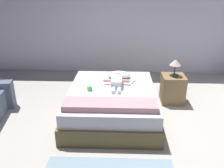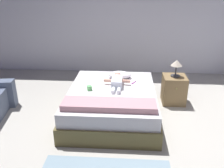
# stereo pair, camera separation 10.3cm
# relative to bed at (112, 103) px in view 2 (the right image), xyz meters

# --- Properties ---
(ground_plane) EXTENTS (8.00, 8.00, 0.00)m
(ground_plane) POSITION_rel_bed_xyz_m (-0.05, -0.71, -0.23)
(ground_plane) COLOR #AEAAA1
(wall_behind_bed) EXTENTS (8.00, 0.12, 2.76)m
(wall_behind_bed) POSITION_rel_bed_xyz_m (-0.05, 2.29, 1.15)
(wall_behind_bed) COLOR silver
(wall_behind_bed) RESTS_ON ground_plane
(bed) EXTENTS (1.47, 1.85, 0.48)m
(bed) POSITION_rel_bed_xyz_m (0.00, 0.00, 0.00)
(bed) COLOR brown
(bed) RESTS_ON ground_plane
(pillow) EXTENTS (0.42, 0.28, 0.12)m
(pillow) POSITION_rel_bed_xyz_m (0.11, 0.54, 0.30)
(pillow) COLOR white
(pillow) RESTS_ON bed
(baby) EXTENTS (0.46, 0.67, 0.15)m
(baby) POSITION_rel_bed_xyz_m (0.07, 0.20, 0.31)
(baby) COLOR white
(baby) RESTS_ON bed
(toothbrush) EXTENTS (0.09, 0.14, 0.02)m
(toothbrush) POSITION_rel_bed_xyz_m (0.37, 0.32, 0.25)
(toothbrush) COLOR #B03CA9
(toothbrush) RESTS_ON bed
(nightstand) EXTENTS (0.42, 0.45, 0.52)m
(nightstand) POSITION_rel_bed_xyz_m (1.12, 0.57, 0.03)
(nightstand) COLOR olive
(nightstand) RESTS_ON ground_plane
(lamp) EXTENTS (0.20, 0.20, 0.31)m
(lamp) POSITION_rel_bed_xyz_m (1.12, 0.57, 0.52)
(lamp) COLOR #333338
(lamp) RESTS_ON nightstand
(blanket) EXTENTS (1.32, 0.34, 0.08)m
(blanket) POSITION_rel_bed_xyz_m (-0.00, -0.62, 0.29)
(blanket) COLOR #BD8A93
(blanket) RESTS_ON bed
(toy_block) EXTENTS (0.09, 0.09, 0.07)m
(toy_block) POSITION_rel_bed_xyz_m (-0.37, -0.04, 0.28)
(toy_block) COLOR #65C06C
(toy_block) RESTS_ON bed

